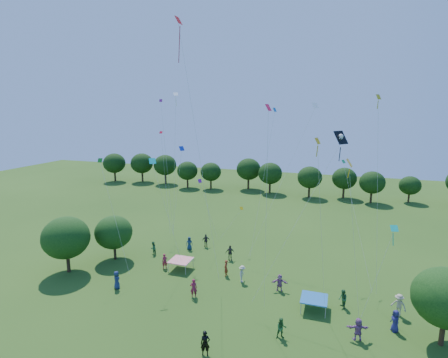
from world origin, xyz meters
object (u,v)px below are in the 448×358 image
(tent_red_stripe, at_px, (181,260))
(red_high_kite, at_px, (186,70))
(near_tree_north, at_px, (114,232))
(man_in_black, at_px, (205,343))
(pirate_kite, at_px, (339,141))
(near_tree_west, at_px, (66,238))
(near_tree_east, at_px, (447,298))
(tent_blue, at_px, (314,299))

(tent_red_stripe, height_order, red_high_kite, red_high_kite)
(near_tree_north, relative_size, red_high_kite, 0.22)
(tent_red_stripe, height_order, man_in_black, man_in_black)
(pirate_kite, height_order, red_high_kite, red_high_kite)
(near_tree_west, height_order, man_in_black, near_tree_west)
(man_in_black, relative_size, pirate_kite, 0.13)
(near_tree_east, relative_size, man_in_black, 3.23)
(tent_blue, height_order, red_high_kite, red_high_kite)
(near_tree_west, distance_m, tent_blue, 25.40)
(near_tree_west, relative_size, man_in_black, 3.29)
(near_tree_east, height_order, pirate_kite, pirate_kite)
(tent_blue, relative_size, man_in_black, 1.20)
(tent_red_stripe, relative_size, man_in_black, 1.20)
(near_tree_north, distance_m, pirate_kite, 26.28)
(near_tree_east, xyz_separation_m, red_high_kite, (-21.10, 2.49, 16.56))
(near_tree_north, bearing_deg, man_in_black, -36.61)
(near_tree_north, height_order, tent_red_stripe, near_tree_north)
(near_tree_north, distance_m, man_in_black, 19.69)
(man_in_black, bearing_deg, pirate_kite, 28.75)
(pirate_kite, bearing_deg, near_tree_north, 174.66)
(pirate_kite, bearing_deg, man_in_black, -130.17)
(near_tree_east, bearing_deg, near_tree_west, 178.45)
(pirate_kite, bearing_deg, tent_red_stripe, 171.95)
(man_in_black, height_order, pirate_kite, pirate_kite)
(near_tree_west, bearing_deg, near_tree_east, -1.55)
(near_tree_west, relative_size, red_high_kite, 0.26)
(near_tree_north, bearing_deg, pirate_kite, -5.34)
(near_tree_north, height_order, man_in_black, near_tree_north)
(man_in_black, distance_m, red_high_kite, 21.97)
(tent_blue, xyz_separation_m, pirate_kite, (1.18, 1.25, 13.41))
(man_in_black, distance_m, pirate_kite, 18.33)
(red_high_kite, bearing_deg, near_tree_west, -173.31)
(man_in_black, bearing_deg, tent_red_stripe, 101.30)
(near_tree_north, height_order, pirate_kite, pirate_kite)
(near_tree_east, bearing_deg, pirate_kite, 159.51)
(tent_blue, bearing_deg, near_tree_north, 171.25)
(tent_blue, xyz_separation_m, red_high_kite, (-11.90, 0.74, 19.28))
(near_tree_north, xyz_separation_m, near_tree_east, (31.68, -5.21, 0.53))
(pirate_kite, distance_m, red_high_kite, 14.35)
(tent_blue, bearing_deg, near_tree_east, -10.77)
(near_tree_west, relative_size, tent_blue, 2.73)
(man_in_black, bearing_deg, near_tree_west, 137.09)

